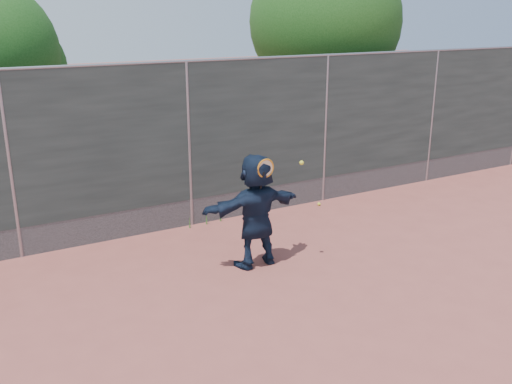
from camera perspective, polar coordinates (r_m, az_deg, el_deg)
ground at (r=7.94m, az=3.76°, el=-11.12°), size 80.00×80.00×0.00m
player at (r=8.75m, az=0.00°, el=-1.87°), size 1.68×0.58×1.79m
ball_ground at (r=11.80m, az=6.32°, el=-1.20°), size 0.07×0.07×0.07m
fence at (r=10.32m, az=-6.73°, el=4.99°), size 20.00×0.06×3.03m
swing_action at (r=8.42m, az=1.32°, el=2.32°), size 0.75×0.22×0.51m
tree_right at (r=14.37m, az=7.39°, el=16.17°), size 3.78×3.60×5.39m
weed_clump at (r=10.73m, az=-4.76°, el=-2.51°), size 0.68×0.07×0.30m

